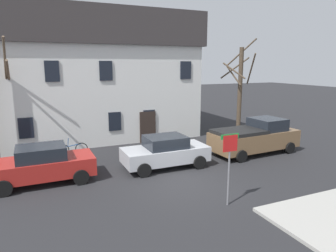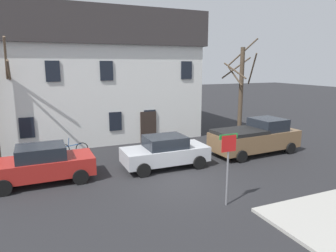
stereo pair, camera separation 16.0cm
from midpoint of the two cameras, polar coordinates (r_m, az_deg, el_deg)
ground_plane at (r=13.60m, az=1.96°, el=-10.82°), size 120.00×120.00×0.00m
building_main at (r=23.42m, az=-13.98°, el=9.36°), size 13.98×8.91×8.71m
tree_bare_mid at (r=23.48m, az=13.21°, el=7.29°), size 2.84×2.83×7.15m
car_red_sedan at (r=14.56m, az=-22.96°, el=-6.70°), size 4.45×2.13×1.69m
car_silver_sedan at (r=15.43m, az=-0.81°, el=-4.85°), size 4.34×2.09×1.63m
pickup_truck_brown at (r=18.56m, az=15.86°, el=-1.99°), size 5.50×2.55×2.02m
street_sign_pole at (r=11.22m, az=11.14°, el=-5.56°), size 0.76×0.07×2.72m
bicycle_leaning at (r=18.43m, az=-17.87°, el=-4.16°), size 1.74×0.26×1.03m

